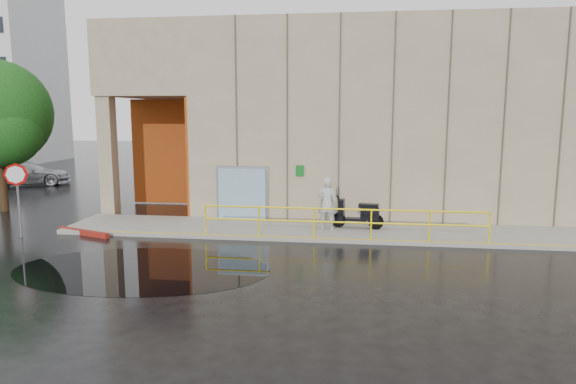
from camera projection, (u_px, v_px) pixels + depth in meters
The scene contains 10 objects.
ground at pixel (191, 265), 14.79m from camera, with size 120.00×120.00×0.00m, color black.
sidewalk at pixel (336, 231), 18.67m from camera, with size 20.00×3.00×0.15m, color gray.
building at pixel (366, 115), 24.23m from camera, with size 20.00×10.17×8.00m.
guardrail at pixel (342, 223), 17.22m from camera, with size 9.56×0.06×1.03m.
person at pixel (327, 203), 18.42m from camera, with size 0.70×0.46×1.92m, color #BBBBC0.
scooter at pixel (358, 205), 18.65m from camera, with size 1.96×0.85×1.49m.
stop_sign at pixel (17, 184), 17.84m from camera, with size 0.73×0.37×2.61m.
red_curb at pixel (83, 232), 18.40m from camera, with size 2.40×0.18×0.18m, color maroon.
puddle at pixel (142, 269), 14.40m from camera, with size 7.25×4.46×0.01m, color black.
car_c at pixel (26, 173), 30.81m from camera, with size 2.00×4.92×1.43m, color #A9ABB1.
Camera 1 is at (4.63, -13.79, 4.38)m, focal length 32.00 mm.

